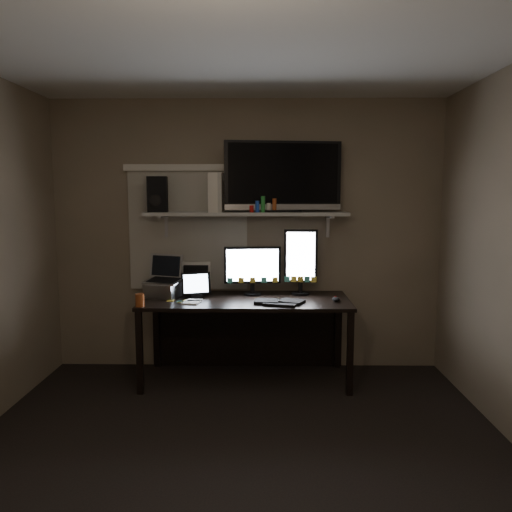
{
  "coord_description": "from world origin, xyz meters",
  "views": [
    {
      "loc": [
        0.15,
        -2.85,
        1.64
      ],
      "look_at": [
        0.09,
        1.25,
        1.13
      ],
      "focal_mm": 35.0,
      "sensor_mm": 36.0,
      "label": 1
    }
  ],
  "objects_px": {
    "monitor_portrait": "(301,262)",
    "desk": "(246,315)",
    "cup": "(140,300)",
    "mouse": "(336,299)",
    "speaker": "(158,194)",
    "laptop": "(164,277)",
    "tv": "(283,177)",
    "monitor_landscape": "(252,270)",
    "keyboard": "(279,302)",
    "game_console": "(218,193)",
    "tablet": "(196,285)"
  },
  "relations": [
    {
      "from": "desk",
      "to": "laptop",
      "type": "bearing_deg",
      "value": -175.62
    },
    {
      "from": "tv",
      "to": "game_console",
      "type": "bearing_deg",
      "value": 173.88
    },
    {
      "from": "monitor_landscape",
      "to": "keyboard",
      "type": "xyz_separation_m",
      "value": [
        0.23,
        -0.35,
        -0.21
      ]
    },
    {
      "from": "desk",
      "to": "monitor_landscape",
      "type": "bearing_deg",
      "value": 45.12
    },
    {
      "from": "desk",
      "to": "cup",
      "type": "bearing_deg",
      "value": -153.14
    },
    {
      "from": "keyboard",
      "to": "cup",
      "type": "xyz_separation_m",
      "value": [
        -1.14,
        -0.14,
        0.04
      ]
    },
    {
      "from": "speaker",
      "to": "tv",
      "type": "bearing_deg",
      "value": -6.74
    },
    {
      "from": "laptop",
      "to": "keyboard",
      "type": "bearing_deg",
      "value": 6.71
    },
    {
      "from": "monitor_portrait",
      "to": "cup",
      "type": "bearing_deg",
      "value": -153.95
    },
    {
      "from": "keyboard",
      "to": "speaker",
      "type": "distance_m",
      "value": 1.44
    },
    {
      "from": "mouse",
      "to": "laptop",
      "type": "height_order",
      "value": "laptop"
    },
    {
      "from": "monitor_landscape",
      "to": "mouse",
      "type": "distance_m",
      "value": 0.79
    },
    {
      "from": "cup",
      "to": "game_console",
      "type": "xyz_separation_m",
      "value": [
        0.6,
        0.48,
        0.87
      ]
    },
    {
      "from": "desk",
      "to": "laptop",
      "type": "distance_m",
      "value": 0.81
    },
    {
      "from": "mouse",
      "to": "cup",
      "type": "height_order",
      "value": "cup"
    },
    {
      "from": "laptop",
      "to": "tv",
      "type": "bearing_deg",
      "value": 26.57
    },
    {
      "from": "keyboard",
      "to": "tv",
      "type": "distance_m",
      "value": 1.11
    },
    {
      "from": "keyboard",
      "to": "tablet",
      "type": "distance_m",
      "value": 0.76
    },
    {
      "from": "cup",
      "to": "speaker",
      "type": "distance_m",
      "value": 0.98
    },
    {
      "from": "monitor_portrait",
      "to": "speaker",
      "type": "relative_size",
      "value": 1.93
    },
    {
      "from": "monitor_landscape",
      "to": "cup",
      "type": "bearing_deg",
      "value": -156.18
    },
    {
      "from": "keyboard",
      "to": "speaker",
      "type": "relative_size",
      "value": 1.33
    },
    {
      "from": "laptop",
      "to": "cup",
      "type": "relative_size",
      "value": 3.45
    },
    {
      "from": "monitor_landscape",
      "to": "cup",
      "type": "distance_m",
      "value": 1.04
    },
    {
      "from": "desk",
      "to": "cup",
      "type": "distance_m",
      "value": 0.98
    },
    {
      "from": "monitor_landscape",
      "to": "cup",
      "type": "height_order",
      "value": "monitor_landscape"
    },
    {
      "from": "tablet",
      "to": "tv",
      "type": "bearing_deg",
      "value": -7.97
    },
    {
      "from": "monitor_landscape",
      "to": "keyboard",
      "type": "distance_m",
      "value": 0.47
    },
    {
      "from": "monitor_landscape",
      "to": "laptop",
      "type": "bearing_deg",
      "value": -176.35
    },
    {
      "from": "game_console",
      "to": "laptop",
      "type": "bearing_deg",
      "value": -153.72
    },
    {
      "from": "monitor_portrait",
      "to": "laptop",
      "type": "height_order",
      "value": "monitor_portrait"
    },
    {
      "from": "laptop",
      "to": "game_console",
      "type": "xyz_separation_m",
      "value": [
        0.48,
        0.11,
        0.74
      ]
    },
    {
      "from": "desk",
      "to": "laptop",
      "type": "xyz_separation_m",
      "value": [
        -0.73,
        -0.06,
        0.36
      ]
    },
    {
      "from": "keyboard",
      "to": "tablet",
      "type": "xyz_separation_m",
      "value": [
        -0.72,
        0.22,
        0.1
      ]
    },
    {
      "from": "monitor_landscape",
      "to": "keyboard",
      "type": "relative_size",
      "value": 1.23
    },
    {
      "from": "desk",
      "to": "monitor_landscape",
      "type": "height_order",
      "value": "monitor_landscape"
    },
    {
      "from": "keyboard",
      "to": "game_console",
      "type": "relative_size",
      "value": 1.22
    },
    {
      "from": "game_console",
      "to": "desk",
      "type": "bearing_deg",
      "value": 1.98
    },
    {
      "from": "speaker",
      "to": "tablet",
      "type": "bearing_deg",
      "value": -26.91
    },
    {
      "from": "keyboard",
      "to": "tv",
      "type": "height_order",
      "value": "tv"
    },
    {
      "from": "mouse",
      "to": "speaker",
      "type": "height_order",
      "value": "speaker"
    },
    {
      "from": "desk",
      "to": "monitor_portrait",
      "type": "height_order",
      "value": "monitor_portrait"
    },
    {
      "from": "monitor_portrait",
      "to": "desk",
      "type": "bearing_deg",
      "value": -165.34
    },
    {
      "from": "tablet",
      "to": "laptop",
      "type": "height_order",
      "value": "laptop"
    },
    {
      "from": "mouse",
      "to": "tv",
      "type": "xyz_separation_m",
      "value": [
        -0.45,
        0.29,
        1.04
      ]
    },
    {
      "from": "game_console",
      "to": "tv",
      "type": "bearing_deg",
      "value": 15.4
    },
    {
      "from": "monitor_landscape",
      "to": "cup",
      "type": "relative_size",
      "value": 4.86
    },
    {
      "from": "desk",
      "to": "keyboard",
      "type": "xyz_separation_m",
      "value": [
        0.28,
        -0.29,
        0.19
      ]
    },
    {
      "from": "keyboard",
      "to": "tv",
      "type": "bearing_deg",
      "value": 98.72
    },
    {
      "from": "laptop",
      "to": "game_console",
      "type": "height_order",
      "value": "game_console"
    }
  ]
}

